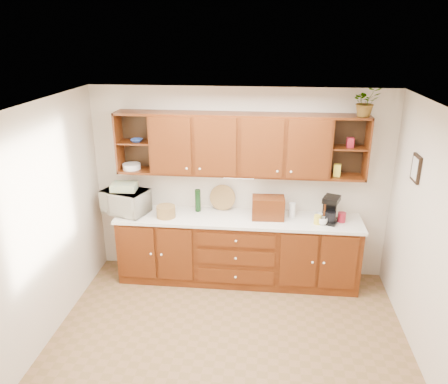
% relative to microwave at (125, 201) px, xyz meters
% --- Properties ---
extents(floor, '(4.00, 4.00, 0.00)m').
position_rel_microwave_xyz_m(floor, '(1.52, -1.44, -1.10)').
color(floor, brown).
rests_on(floor, ground).
extents(ceiling, '(4.00, 4.00, 0.00)m').
position_rel_microwave_xyz_m(ceiling, '(1.52, -1.44, 1.50)').
color(ceiling, white).
rests_on(ceiling, back_wall).
extents(back_wall, '(4.00, 0.00, 4.00)m').
position_rel_microwave_xyz_m(back_wall, '(1.52, 0.31, 0.20)').
color(back_wall, beige).
rests_on(back_wall, floor).
extents(left_wall, '(0.00, 3.50, 3.50)m').
position_rel_microwave_xyz_m(left_wall, '(-0.48, -1.44, 0.20)').
color(left_wall, beige).
rests_on(left_wall, floor).
extents(right_wall, '(0.00, 3.50, 3.50)m').
position_rel_microwave_xyz_m(right_wall, '(3.52, -1.44, 0.20)').
color(right_wall, beige).
rests_on(right_wall, floor).
extents(base_cabinets, '(3.20, 0.60, 0.90)m').
position_rel_microwave_xyz_m(base_cabinets, '(1.52, 0.01, -0.65)').
color(base_cabinets, '#3D1707').
rests_on(base_cabinets, floor).
extents(countertop, '(3.24, 0.64, 0.04)m').
position_rel_microwave_xyz_m(countertop, '(1.52, -0.00, -0.18)').
color(countertop, white).
rests_on(countertop, base_cabinets).
extents(upper_cabinets, '(3.20, 0.33, 0.80)m').
position_rel_microwave_xyz_m(upper_cabinets, '(1.53, 0.14, 0.79)').
color(upper_cabinets, '#3D1707').
rests_on(upper_cabinets, back_wall).
extents(undercabinet_light, '(0.40, 0.05, 0.02)m').
position_rel_microwave_xyz_m(undercabinet_light, '(1.52, 0.09, 0.37)').
color(undercabinet_light, white).
rests_on(undercabinet_light, upper_cabinets).
extents(framed_picture, '(0.03, 0.24, 0.30)m').
position_rel_microwave_xyz_m(framed_picture, '(3.50, -0.54, 0.75)').
color(framed_picture, black).
rests_on(framed_picture, right_wall).
extents(wicker_basket, '(0.32, 0.32, 0.15)m').
position_rel_microwave_xyz_m(wicker_basket, '(0.57, -0.09, -0.08)').
color(wicker_basket, olive).
rests_on(wicker_basket, countertop).
extents(microwave, '(0.68, 0.56, 0.32)m').
position_rel_microwave_xyz_m(microwave, '(0.00, 0.00, 0.00)').
color(microwave, beige).
rests_on(microwave, countertop).
extents(towel_stack, '(0.33, 0.25, 0.10)m').
position_rel_microwave_xyz_m(towel_stack, '(0.00, 0.00, 0.21)').
color(towel_stack, '#E4D26B').
rests_on(towel_stack, microwave).
extents(wine_bottle, '(0.10, 0.10, 0.31)m').
position_rel_microwave_xyz_m(wine_bottle, '(0.96, 0.15, -0.01)').
color(wine_bottle, black).
rests_on(wine_bottle, countertop).
extents(woven_tray, '(0.36, 0.12, 0.35)m').
position_rel_microwave_xyz_m(woven_tray, '(1.29, 0.25, -0.15)').
color(woven_tray, olive).
rests_on(woven_tray, countertop).
extents(bread_box, '(0.43, 0.28, 0.29)m').
position_rel_microwave_xyz_m(bread_box, '(1.91, 0.02, -0.02)').
color(bread_box, '#3D1707').
rests_on(bread_box, countertop).
extents(mug_tree, '(0.29, 0.29, 0.32)m').
position_rel_microwave_xyz_m(mug_tree, '(2.63, -0.04, -0.11)').
color(mug_tree, '#3D1707').
rests_on(mug_tree, countertop).
extents(canister_red, '(0.12, 0.12, 0.13)m').
position_rel_microwave_xyz_m(canister_red, '(2.86, -0.01, -0.10)').
color(canister_red, maroon).
rests_on(canister_red, countertop).
extents(canister_white, '(0.10, 0.10, 0.20)m').
position_rel_microwave_xyz_m(canister_white, '(2.23, 0.08, -0.06)').
color(canister_white, white).
rests_on(canister_white, countertop).
extents(canister_yellow, '(0.11, 0.11, 0.12)m').
position_rel_microwave_xyz_m(canister_yellow, '(2.54, -0.11, -0.10)').
color(canister_yellow, yellow).
rests_on(canister_yellow, countertop).
extents(coffee_maker, '(0.26, 0.30, 0.35)m').
position_rel_microwave_xyz_m(coffee_maker, '(2.71, -0.02, 0.01)').
color(coffee_maker, black).
rests_on(coffee_maker, countertop).
extents(bowl_stack, '(0.16, 0.16, 0.04)m').
position_rel_microwave_xyz_m(bowl_stack, '(0.18, 0.10, 0.82)').
color(bowl_stack, '#274490').
rests_on(bowl_stack, upper_cabinets).
extents(plate_stack, '(0.30, 0.30, 0.07)m').
position_rel_microwave_xyz_m(plate_stack, '(0.08, 0.14, 0.45)').
color(plate_stack, white).
rests_on(plate_stack, upper_cabinets).
extents(pantry_box_yellow, '(0.10, 0.08, 0.16)m').
position_rel_microwave_xyz_m(pantry_box_yellow, '(2.77, 0.11, 0.50)').
color(pantry_box_yellow, yellow).
rests_on(pantry_box_yellow, upper_cabinets).
extents(pantry_box_red, '(0.08, 0.07, 0.12)m').
position_rel_microwave_xyz_m(pantry_box_red, '(2.89, 0.11, 0.86)').
color(pantry_box_red, maroon).
rests_on(pantry_box_red, upper_cabinets).
extents(potted_plant, '(0.36, 0.33, 0.35)m').
position_rel_microwave_xyz_m(potted_plant, '(3.02, 0.09, 1.36)').
color(potted_plant, '#999999').
rests_on(potted_plant, upper_cabinets).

